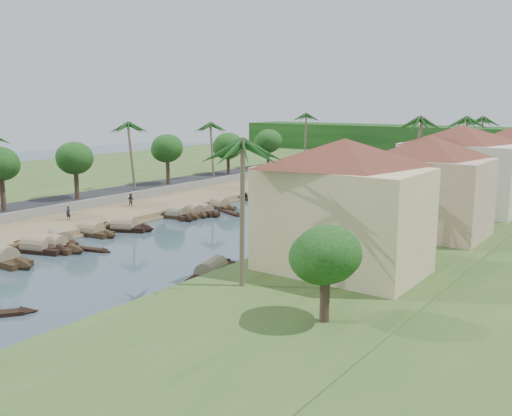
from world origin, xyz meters
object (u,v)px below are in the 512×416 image
Objects in this scene: bridge at (428,164)px; person_near at (68,213)px; building_near at (343,205)px; sampan_1 at (38,248)px.

bridge is 17.30× the size of person_near.
sampan_1 is (-28.05, -7.90, -5.97)m from building_near.
person_near is (-15.95, -73.30, -0.11)m from bridge.
sampan_1 is 4.89× the size of person_near.
building_near is at bearing -19.18° from person_near.
bridge reaches higher than sampan_1.
building_near reaches higher than person_near.
bridge is 1.89× the size of building_near.
bridge is 75.02m from person_near.
building_near is (18.99, -74.00, 4.66)m from bridge.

